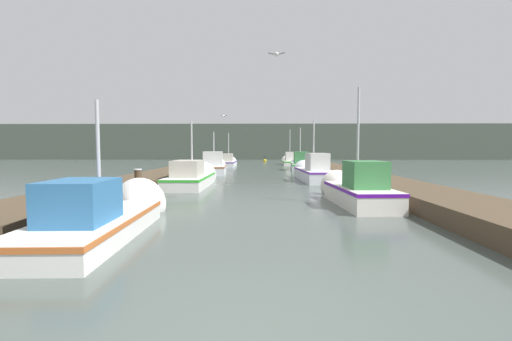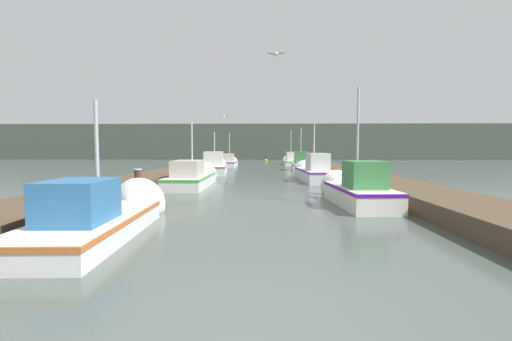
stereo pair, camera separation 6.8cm
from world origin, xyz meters
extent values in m
cube|color=#4C3D2B|center=(-5.64, 16.00, 0.25)|extent=(2.41, 40.00, 0.50)
cube|color=#4C3D2B|center=(5.64, 16.00, 0.25)|extent=(2.41, 40.00, 0.50)
cube|color=#424C42|center=(0.00, 60.27, 2.90)|extent=(120.00, 16.00, 5.80)
cube|color=silver|center=(-3.29, 3.82, 0.23)|extent=(1.81, 4.38, 0.47)
cube|color=#BE5F2A|center=(-3.29, 3.82, 0.41)|extent=(1.84, 4.42, 0.10)
cone|color=silver|center=(-3.41, 6.42, 0.23)|extent=(1.58, 0.95, 1.55)
cube|color=#2D6699|center=(-3.27, 3.28, 0.87)|extent=(1.17, 1.44, 0.81)
cylinder|color=#B2B2B7|center=(-3.31, 4.15, 1.68)|extent=(0.08, 0.08, 2.43)
cube|color=silver|center=(3.38, 8.07, 0.32)|extent=(1.63, 3.82, 0.63)
cube|color=#57129C|center=(3.38, 8.07, 0.57)|extent=(1.66, 3.85, 0.10)
cone|color=silver|center=(3.25, 10.37, 0.32)|extent=(1.40, 0.94, 1.36)
cube|color=#387A42|center=(3.41, 7.60, 1.05)|extent=(1.17, 1.30, 0.84)
cylinder|color=#B2B2B7|center=(3.36, 8.35, 2.26)|extent=(0.08, 0.08, 3.25)
cube|color=silver|center=(-3.29, 13.42, 0.28)|extent=(1.71, 4.91, 0.56)
cube|color=green|center=(-3.29, 13.42, 0.50)|extent=(1.74, 4.94, 0.10)
cone|color=silver|center=(-3.30, 16.34, 0.28)|extent=(1.61, 0.94, 1.61)
cube|color=#B2AD9E|center=(-3.29, 12.81, 0.93)|extent=(1.24, 2.02, 0.75)
cylinder|color=#B2B2B7|center=(-3.30, 13.79, 1.88)|extent=(0.08, 0.08, 2.66)
cube|color=silver|center=(3.22, 16.63, 0.33)|extent=(1.81, 5.17, 0.65)
cube|color=#63299E|center=(3.22, 16.63, 0.59)|extent=(1.84, 5.20, 0.10)
cone|color=silver|center=(3.07, 19.68, 0.33)|extent=(1.53, 1.10, 1.48)
cube|color=silver|center=(3.25, 15.99, 1.12)|extent=(1.15, 1.78, 0.94)
cylinder|color=#B2B2B7|center=(3.20, 17.01, 2.10)|extent=(0.08, 0.08, 2.90)
cube|color=silver|center=(-3.36, 21.83, 0.31)|extent=(2.07, 4.88, 0.62)
cube|color=brown|center=(-3.36, 21.83, 0.56)|extent=(2.10, 4.91, 0.10)
cone|color=silver|center=(-3.59, 24.81, 0.31)|extent=(1.71, 1.33, 1.63)
cube|color=silver|center=(-3.32, 21.24, 1.13)|extent=(1.42, 1.63, 1.01)
cylinder|color=#B2B2B7|center=(-3.39, 22.19, 1.85)|extent=(0.08, 0.08, 2.45)
cube|color=silver|center=(3.48, 26.49, 0.28)|extent=(1.79, 5.09, 0.56)
cube|color=#18AE15|center=(3.48, 26.49, 0.50)|extent=(1.82, 5.12, 0.10)
cone|color=silver|center=(3.66, 29.63, 0.28)|extent=(1.50, 1.35, 1.43)
cube|color=#387A42|center=(3.45, 25.87, 1.07)|extent=(1.23, 2.16, 1.01)
cylinder|color=#B2B2B7|center=(3.51, 26.87, 2.11)|extent=(0.08, 0.08, 3.09)
cube|color=silver|center=(-3.27, 31.70, 0.26)|extent=(1.41, 4.36, 0.53)
cube|color=#5B298E|center=(-3.27, 31.70, 0.47)|extent=(1.44, 4.39, 0.10)
cone|color=silver|center=(-3.27, 34.36, 0.26)|extent=(1.33, 0.96, 1.33)
cube|color=#B2AD9E|center=(-3.26, 31.16, 0.93)|extent=(0.99, 1.22, 0.80)
cylinder|color=#B2B2B7|center=(-3.27, 32.03, 1.98)|extent=(0.08, 0.08, 2.90)
cube|color=silver|center=(3.35, 35.54, 0.23)|extent=(1.76, 4.47, 0.46)
cube|color=#11A70E|center=(3.35, 35.54, 0.40)|extent=(1.79, 4.50, 0.10)
cone|color=silver|center=(3.30, 38.19, 0.23)|extent=(1.62, 0.89, 1.60)
cube|color=silver|center=(3.35, 34.98, 0.96)|extent=(1.16, 1.36, 0.99)
cylinder|color=#B2B2B7|center=(3.34, 35.87, 2.21)|extent=(0.08, 0.08, 3.50)
cylinder|color=#473523|center=(-4.40, 22.70, 0.47)|extent=(0.21, 0.21, 0.94)
cylinder|color=silver|center=(-4.40, 22.70, 0.96)|extent=(0.24, 0.24, 0.04)
cylinder|color=#473523|center=(-4.50, 9.68, 0.52)|extent=(0.25, 0.25, 1.05)
cylinder|color=silver|center=(-4.50, 9.68, 1.07)|extent=(0.29, 0.29, 0.04)
sphere|color=gold|center=(0.57, 44.30, 0.13)|extent=(0.47, 0.47, 0.47)
cylinder|color=black|center=(0.57, 44.30, 0.61)|extent=(0.06, 0.06, 0.50)
ellipsoid|color=white|center=(0.65, 8.28, 4.92)|extent=(0.16, 0.29, 0.12)
cube|color=gray|center=(0.79, 8.27, 4.94)|extent=(0.28, 0.14, 0.07)
cube|color=gray|center=(0.52, 8.29, 4.94)|extent=(0.28, 0.14, 0.07)
ellipsoid|color=white|center=(-2.49, 20.94, 4.11)|extent=(0.23, 0.31, 0.12)
cube|color=gray|center=(-2.36, 20.89, 4.13)|extent=(0.30, 0.21, 0.07)
cube|color=gray|center=(-2.62, 20.99, 4.13)|extent=(0.30, 0.21, 0.07)
camera|label=1|loc=(0.18, -3.08, 1.88)|focal=24.00mm
camera|label=2|loc=(0.25, -3.08, 1.88)|focal=24.00mm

